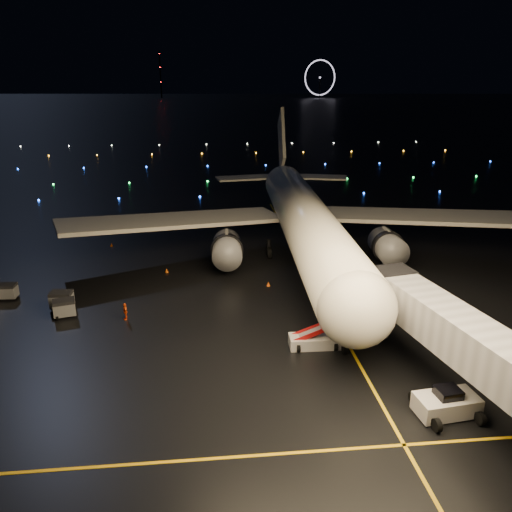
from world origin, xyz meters
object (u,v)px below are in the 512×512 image
object	(u,v)px
pushback_tug	(447,401)
crew_c	(125,311)
baggage_cart_1	(64,308)
airliner	(302,187)
belt_loader	(316,330)
baggage_cart_0	(62,300)
baggage_cart_2	(7,291)

from	to	relation	value
pushback_tug	crew_c	xyz separation A→B (m)	(-23.55, 16.65, -0.14)
crew_c	baggage_cart_1	bearing A→B (deg)	-120.97
airliner	crew_c	distance (m)	28.12
belt_loader	baggage_cart_0	size ratio (longest dim) A/B	3.13
baggage_cart_0	belt_loader	bearing A→B (deg)	-20.66
airliner	baggage_cart_2	world-z (taller)	airliner
baggage_cart_1	pushback_tug	bearing A→B (deg)	-46.98
baggage_cart_0	baggage_cart_1	bearing A→B (deg)	-66.65
baggage_cart_1	baggage_cart_0	bearing A→B (deg)	95.20
belt_loader	baggage_cart_2	world-z (taller)	belt_loader
baggage_cart_1	baggage_cart_2	size ratio (longest dim) A/B	1.07
baggage_cart_0	pushback_tug	bearing A→B (deg)	-30.81
baggage_cart_0	baggage_cart_2	distance (m)	6.91
crew_c	baggage_cart_1	distance (m)	6.01
airliner	pushback_tug	size ratio (longest dim) A/B	14.69
crew_c	baggage_cart_0	world-z (taller)	baggage_cart_0
baggage_cart_0	baggage_cart_1	size ratio (longest dim) A/B	1.03
pushback_tug	crew_c	world-z (taller)	pushback_tug
belt_loader	airliner	bearing A→B (deg)	83.97
crew_c	baggage_cart_2	xyz separation A→B (m)	(-12.84, 6.14, -0.05)
airliner	pushback_tug	world-z (taller)	airliner
belt_loader	crew_c	xyz separation A→B (m)	(-16.73, 6.81, -0.72)
belt_loader	baggage_cart_2	xyz separation A→B (m)	(-29.57, 12.96, -0.77)
pushback_tug	baggage_cart_0	bearing A→B (deg)	140.13
airliner	baggage_cart_0	distance (m)	31.52
belt_loader	pushback_tug	bearing A→B (deg)	-53.75
airliner	belt_loader	size ratio (longest dim) A/B	9.39
baggage_cart_1	airliner	bearing A→B (deg)	17.45
baggage_cart_0	airliner	bearing A→B (deg)	31.87
pushback_tug	airliner	bearing A→B (deg)	89.22
airliner	baggage_cart_1	distance (m)	31.88
belt_loader	baggage_cart_1	distance (m)	24.02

